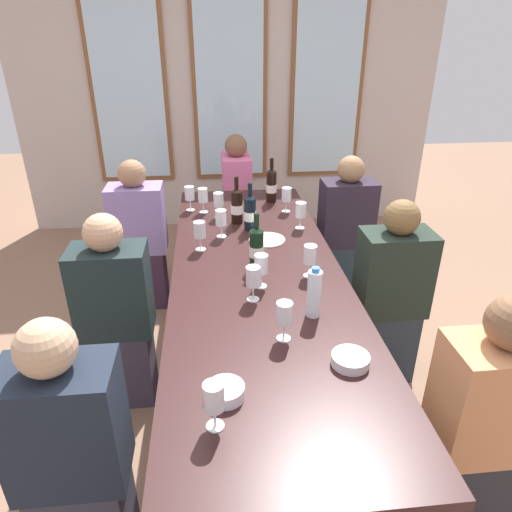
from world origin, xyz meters
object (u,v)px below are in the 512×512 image
at_px(tasting_bowl_0, 225,392).
at_px(seated_person_6, 237,201).
at_px(tasting_bowl_1, 350,360).
at_px(wine_glass_10, 284,315).
at_px(wine_bottle_3, 256,247).
at_px(seated_person_0, 74,460).
at_px(white_plate_0, 267,240).
at_px(wine_glass_3, 310,256).
at_px(wine_bottle_2, 237,206).
at_px(seated_person_1, 482,430).
at_px(wine_glass_5, 190,194).
at_px(wine_glass_11, 261,265).
at_px(wine_glass_9, 287,195).
at_px(wine_glass_8, 214,399).
at_px(wine_glass_6, 221,219).
at_px(seated_person_4, 140,240).
at_px(wine_glass_4, 200,230).
at_px(seated_person_5, 345,234).
at_px(dining_table, 258,282).
at_px(water_bottle, 314,293).
at_px(wine_glass_7, 219,201).
at_px(seated_person_3, 390,298).
at_px(wine_bottle_0, 271,185).
at_px(wine_glass_2, 301,210).
at_px(wine_glass_0, 253,278).
at_px(seated_person_2, 116,318).
at_px(wine_bottle_1, 250,212).

height_order(tasting_bowl_0, seated_person_6, seated_person_6).
height_order(tasting_bowl_1, wine_glass_10, wine_glass_10).
height_order(wine_bottle_3, seated_person_0, seated_person_0).
bearing_deg(white_plate_0, tasting_bowl_1, -81.57).
bearing_deg(wine_glass_3, wine_bottle_2, 112.65).
bearing_deg(seated_person_1, wine_glass_5, 120.45).
distance_m(tasting_bowl_1, wine_glass_11, 0.69).
bearing_deg(wine_glass_9, wine_glass_8, -105.91).
xyz_separation_m(wine_glass_6, seated_person_4, (-0.58, 0.49, -0.33)).
relative_size(wine_glass_4, seated_person_0, 0.16).
relative_size(wine_glass_8, wine_glass_9, 1.00).
relative_size(wine_glass_5, seated_person_5, 0.16).
bearing_deg(dining_table, tasting_bowl_0, -103.00).
height_order(white_plate_0, water_bottle, water_bottle).
xyz_separation_m(water_bottle, wine_glass_9, (0.09, 1.30, 0.01)).
xyz_separation_m(wine_glass_7, seated_person_4, (-0.57, 0.16, -0.33)).
xyz_separation_m(tasting_bowl_0, wine_glass_9, (0.50, 1.77, 0.10)).
height_order(seated_person_3, seated_person_4, same).
relative_size(wine_glass_4, wine_glass_5, 1.00).
xyz_separation_m(tasting_bowl_1, seated_person_1, (0.48, -0.18, -0.23)).
height_order(wine_glass_6, seated_person_3, seated_person_3).
distance_m(wine_glass_7, seated_person_0, 1.86).
xyz_separation_m(wine_glass_7, wine_glass_8, (-0.07, -1.84, -0.00)).
relative_size(wine_glass_8, wine_glass_10, 1.00).
bearing_deg(white_plate_0, wine_glass_7, 123.57).
bearing_deg(seated_person_3, wine_glass_7, 139.17).
xyz_separation_m(seated_person_4, seated_person_5, (1.51, -0.05, 0.00)).
bearing_deg(seated_person_5, wine_bottle_0, 162.16).
distance_m(tasting_bowl_1, seated_person_3, 0.95).
bearing_deg(white_plate_0, dining_table, -104.31).
xyz_separation_m(wine_glass_2, wine_glass_6, (-0.51, -0.08, -0.00)).
relative_size(wine_glass_7, wine_glass_10, 1.00).
bearing_deg(wine_glass_6, wine_glass_0, -80.79).
bearing_deg(seated_person_0, wine_bottle_3, 52.87).
bearing_deg(seated_person_1, wine_glass_4, 129.95).
bearing_deg(wine_bottle_3, tasting_bowl_0, -102.12).
bearing_deg(wine_glass_4, wine_glass_6, 53.92).
bearing_deg(seated_person_0, seated_person_1, -0.91).
bearing_deg(wine_glass_5, tasting_bowl_0, -84.91).
distance_m(wine_glass_6, seated_person_2, 0.84).
distance_m(wine_bottle_2, wine_glass_8, 1.74).
bearing_deg(wine_bottle_3, seated_person_0, -127.13).
height_order(seated_person_2, seated_person_5, same).
distance_m(wine_bottle_1, wine_glass_9, 0.41).
bearing_deg(wine_bottle_3, wine_glass_3, -27.17).
bearing_deg(wine_glass_4, white_plate_0, 12.29).
xyz_separation_m(wine_glass_8, wine_glass_9, (0.54, 1.90, 0.00)).
xyz_separation_m(wine_glass_2, wine_glass_3, (-0.07, -0.64, -0.00)).
xyz_separation_m(wine_glass_3, wine_glass_6, (-0.43, 0.55, -0.00)).
distance_m(wine_glass_9, seated_person_5, 0.57).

